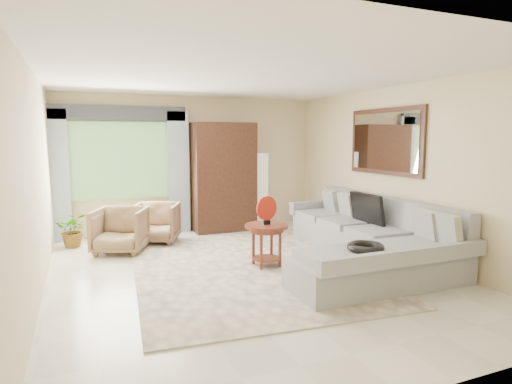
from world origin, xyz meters
name	(u,v)px	position (x,y,z in m)	size (l,w,h in m)	color
ground	(249,273)	(0.00, 0.00, 0.00)	(6.00, 6.00, 0.00)	silver
area_rug	(247,268)	(0.05, 0.19, 0.01)	(3.00, 4.00, 0.02)	beige
sectional_sofa	(367,243)	(1.78, -0.18, 0.28)	(2.30, 3.46, 0.90)	#929599
tv_screen	(367,209)	(2.05, 0.20, 0.72)	(0.06, 0.74, 0.48)	black
garden_hose	(366,247)	(1.00, -1.18, 0.55)	(0.43, 0.43, 0.09)	black
coffee_table	(266,245)	(0.34, 0.19, 0.32)	(0.61, 0.61, 0.61)	#4C1D14
red_disc	(267,208)	(0.34, 0.19, 0.84)	(0.34, 0.34, 0.03)	#A61E10
armchair_left	(120,230)	(-1.49, 1.77, 0.36)	(0.76, 0.79, 0.71)	#8D734D
armchair_right	(156,223)	(-0.86, 2.21, 0.34)	(0.74, 0.76, 0.69)	#8B634B
potted_plant	(74,230)	(-2.18, 2.44, 0.29)	(0.52, 0.45, 0.57)	#999999
armoire	(224,177)	(0.55, 2.72, 1.05)	(1.20, 0.55, 2.10)	black
floor_lamp	(260,190)	(1.35, 2.78, 0.75)	(0.24, 0.24, 1.50)	silver
window	(120,160)	(-1.35, 2.97, 1.40)	(1.80, 0.04, 1.40)	#669E59
curtain_left	(57,177)	(-2.40, 2.88, 1.15)	(0.40, 0.08, 2.30)	#9EB7CC
curtain_right	(178,173)	(-0.30, 2.88, 1.15)	(0.40, 0.08, 2.30)	#9EB7CC
valance	(118,113)	(-1.35, 2.90, 2.25)	(2.40, 0.12, 0.26)	#1E232D
wall_mirror	(385,142)	(2.46, 0.35, 1.75)	(0.05, 1.70, 1.05)	black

